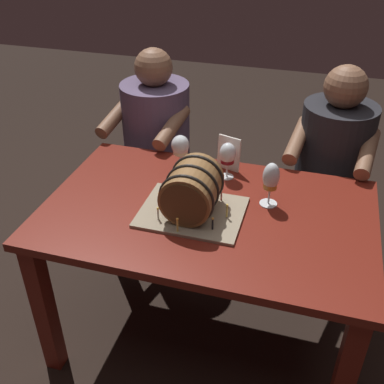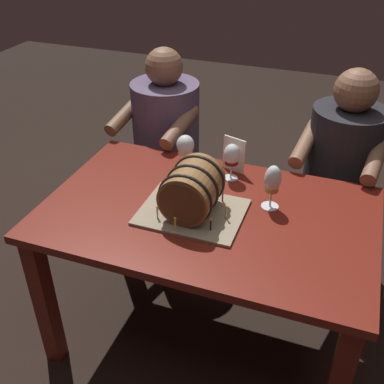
{
  "view_description": "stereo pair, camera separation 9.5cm",
  "coord_description": "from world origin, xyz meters",
  "px_view_note": "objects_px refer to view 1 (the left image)",
  "views": [
    {
      "loc": [
        0.36,
        -1.46,
        1.79
      ],
      "look_at": [
        -0.05,
        -0.04,
        0.82
      ],
      "focal_mm": 43.37,
      "sensor_mm": 36.0,
      "label": 1
    },
    {
      "loc": [
        0.45,
        -1.43,
        1.79
      ],
      "look_at": [
        -0.05,
        -0.04,
        0.82
      ],
      "focal_mm": 43.37,
      "sensor_mm": 36.0,
      "label": 2
    }
  ],
  "objects_px": {
    "wine_glass_amber": "(271,179)",
    "person_seated_right": "(328,182)",
    "barrel_cake": "(192,192)",
    "wine_glass_white": "(180,147)",
    "dining_table": "(207,232)",
    "menu_card": "(229,153)",
    "wine_glass_red": "(228,155)",
    "person_seated_left": "(157,156)"
  },
  "relations": [
    {
      "from": "wine_glass_amber",
      "to": "person_seated_right",
      "type": "xyz_separation_m",
      "value": [
        0.24,
        0.57,
        -0.31
      ]
    },
    {
      "from": "barrel_cake",
      "to": "wine_glass_amber",
      "type": "xyz_separation_m",
      "value": [
        0.28,
        0.15,
        0.02
      ]
    },
    {
      "from": "wine_glass_white",
      "to": "wine_glass_amber",
      "type": "relative_size",
      "value": 0.9
    },
    {
      "from": "dining_table",
      "to": "menu_card",
      "type": "relative_size",
      "value": 8.18
    },
    {
      "from": "barrel_cake",
      "to": "wine_glass_amber",
      "type": "distance_m",
      "value": 0.32
    },
    {
      "from": "wine_glass_red",
      "to": "dining_table",
      "type": "bearing_deg",
      "value": -93.72
    },
    {
      "from": "wine_glass_white",
      "to": "wine_glass_red",
      "type": "xyz_separation_m",
      "value": [
        0.21,
        -0.01,
        -0.01
      ]
    },
    {
      "from": "dining_table",
      "to": "barrel_cake",
      "type": "distance_m",
      "value": 0.22
    },
    {
      "from": "wine_glass_white",
      "to": "dining_table",
      "type": "bearing_deg",
      "value": -54.03
    },
    {
      "from": "wine_glass_amber",
      "to": "wine_glass_white",
      "type": "bearing_deg",
      "value": 158.97
    },
    {
      "from": "wine_glass_amber",
      "to": "menu_card",
      "type": "height_order",
      "value": "wine_glass_amber"
    },
    {
      "from": "wine_glass_amber",
      "to": "person_seated_right",
      "type": "bearing_deg",
      "value": 67.15
    },
    {
      "from": "wine_glass_white",
      "to": "person_seated_right",
      "type": "height_order",
      "value": "person_seated_right"
    },
    {
      "from": "wine_glass_white",
      "to": "person_seated_left",
      "type": "height_order",
      "value": "person_seated_left"
    },
    {
      "from": "wine_glass_red",
      "to": "person_seated_right",
      "type": "distance_m",
      "value": 0.68
    },
    {
      "from": "wine_glass_white",
      "to": "person_seated_left",
      "type": "relative_size",
      "value": 0.15
    },
    {
      "from": "menu_card",
      "to": "dining_table",
      "type": "bearing_deg",
      "value": -74.33
    },
    {
      "from": "wine_glass_white",
      "to": "person_seated_right",
      "type": "xyz_separation_m",
      "value": [
        0.66,
        0.41,
        -0.31
      ]
    },
    {
      "from": "person_seated_left",
      "to": "person_seated_right",
      "type": "relative_size",
      "value": 1.0
    },
    {
      "from": "wine_glass_white",
      "to": "wine_glass_amber",
      "type": "bearing_deg",
      "value": -21.03
    },
    {
      "from": "menu_card",
      "to": "person_seated_right",
      "type": "height_order",
      "value": "person_seated_right"
    },
    {
      "from": "wine_glass_white",
      "to": "person_seated_left",
      "type": "bearing_deg",
      "value": 123.5
    },
    {
      "from": "barrel_cake",
      "to": "wine_glass_red",
      "type": "bearing_deg",
      "value": 77.17
    },
    {
      "from": "dining_table",
      "to": "menu_card",
      "type": "bearing_deg",
      "value": 88.62
    },
    {
      "from": "dining_table",
      "to": "wine_glass_amber",
      "type": "xyz_separation_m",
      "value": [
        0.23,
        0.11,
        0.23
      ]
    },
    {
      "from": "barrel_cake",
      "to": "person_seated_left",
      "type": "relative_size",
      "value": 0.35
    },
    {
      "from": "wine_glass_white",
      "to": "menu_card",
      "type": "xyz_separation_m",
      "value": [
        0.21,
        0.07,
        -0.04
      ]
    },
    {
      "from": "dining_table",
      "to": "wine_glass_red",
      "type": "bearing_deg",
      "value": 86.28
    },
    {
      "from": "wine_glass_white",
      "to": "wine_glass_red",
      "type": "bearing_deg",
      "value": -1.39
    },
    {
      "from": "barrel_cake",
      "to": "person_seated_left",
      "type": "xyz_separation_m",
      "value": [
        -0.41,
        0.72,
        -0.29
      ]
    },
    {
      "from": "dining_table",
      "to": "person_seated_left",
      "type": "bearing_deg",
      "value": 124.51
    },
    {
      "from": "person_seated_left",
      "to": "wine_glass_red",
      "type": "bearing_deg",
      "value": -40.37
    },
    {
      "from": "wine_glass_red",
      "to": "person_seated_left",
      "type": "xyz_separation_m",
      "value": [
        -0.48,
        0.41,
        -0.3
      ]
    },
    {
      "from": "dining_table",
      "to": "person_seated_left",
      "type": "xyz_separation_m",
      "value": [
        -0.47,
        0.68,
        -0.07
      ]
    },
    {
      "from": "wine_glass_amber",
      "to": "menu_card",
      "type": "xyz_separation_m",
      "value": [
        -0.22,
        0.23,
        -0.04
      ]
    },
    {
      "from": "wine_glass_white",
      "to": "menu_card",
      "type": "bearing_deg",
      "value": 17.98
    },
    {
      "from": "barrel_cake",
      "to": "wine_glass_amber",
      "type": "relative_size",
      "value": 2.12
    },
    {
      "from": "wine_glass_red",
      "to": "barrel_cake",
      "type": "bearing_deg",
      "value": -102.83
    },
    {
      "from": "dining_table",
      "to": "wine_glass_amber",
      "type": "bearing_deg",
      "value": 25.87
    },
    {
      "from": "barrel_cake",
      "to": "person_seated_right",
      "type": "height_order",
      "value": "person_seated_right"
    },
    {
      "from": "dining_table",
      "to": "wine_glass_red",
      "type": "distance_m",
      "value": 0.35
    },
    {
      "from": "wine_glass_white",
      "to": "person_seated_left",
      "type": "xyz_separation_m",
      "value": [
        -0.27,
        0.41,
        -0.3
      ]
    }
  ]
}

